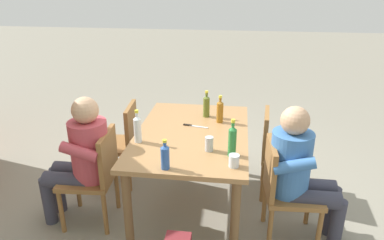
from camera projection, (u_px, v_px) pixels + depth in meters
name	position (u px, v px, depth m)	size (l,w,h in m)	color
ground_plane	(192.00, 205.00, 3.48)	(24.00, 24.00, 0.00)	gray
dining_table	(192.00, 142.00, 3.23)	(1.49, 0.99, 0.77)	#A37547
chair_far_left	(96.00, 173.00, 3.10)	(0.47, 0.47, 0.87)	olive
chair_near_left	(284.00, 187.00, 2.89)	(0.46, 0.46, 0.87)	olive
chair_near_right	(277.00, 149.00, 3.51)	(0.47, 0.47, 0.87)	olive
chair_far_right	(121.00, 140.00, 3.71)	(0.48, 0.48, 0.87)	olive
person_in_white_shirt	(82.00, 155.00, 3.04)	(0.47, 0.61, 1.18)	#B7424C
person_in_plaid_shirt	(300.00, 169.00, 2.82)	(0.47, 0.61, 1.18)	#3D70B2
bottle_amber	(220.00, 111.00, 3.37)	(0.06, 0.06, 0.27)	#996019
bottle_clear	(138.00, 128.00, 2.97)	(0.06, 0.06, 0.29)	white
bottle_blue	(165.00, 156.00, 2.56)	(0.06, 0.06, 0.23)	#2D56A3
bottle_green	(232.00, 140.00, 2.73)	(0.06, 0.06, 0.30)	#287A38
bottle_olive	(206.00, 106.00, 3.51)	(0.06, 0.06, 0.27)	#566623
cup_glass	(234.00, 161.00, 2.61)	(0.08, 0.08, 0.09)	silver
cup_steel	(209.00, 144.00, 2.84)	(0.07, 0.07, 0.12)	#B2B7BC
table_knife	(194.00, 126.00, 3.32)	(0.07, 0.24, 0.01)	silver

